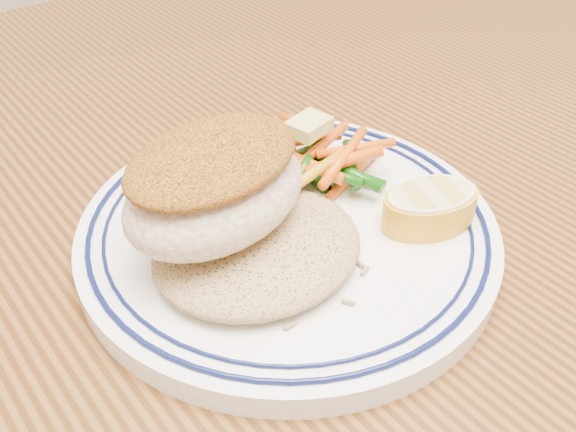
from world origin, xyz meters
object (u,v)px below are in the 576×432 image
at_px(plate, 288,230).
at_px(vegetable_pile, 302,159).
at_px(dining_table, 256,334).
at_px(fish_fillet, 215,185).
at_px(rice_pilaf, 257,243).
at_px(lemon_wedge, 430,206).

height_order(plate, vegetable_pile, vegetable_pile).
distance_m(dining_table, fish_fillet, 0.16).
bearing_deg(rice_pilaf, lemon_wedge, -20.54).
xyz_separation_m(plate, rice_pilaf, (-0.03, -0.01, 0.02)).
height_order(dining_table, rice_pilaf, rice_pilaf).
height_order(dining_table, vegetable_pile, vegetable_pile).
bearing_deg(vegetable_pile, dining_table, -170.47).
height_order(dining_table, lemon_wedge, lemon_wedge).
bearing_deg(plate, dining_table, 112.31).
bearing_deg(lemon_wedge, fish_fillet, 152.37).
relative_size(fish_fillet, lemon_wedge, 1.75).
height_order(vegetable_pile, lemon_wedge, vegetable_pile).
distance_m(fish_fillet, vegetable_pile, 0.09).
bearing_deg(dining_table, plate, -67.69).
bearing_deg(dining_table, lemon_wedge, -45.19).
bearing_deg(fish_fillet, plate, -7.75).
height_order(rice_pilaf, vegetable_pile, vegetable_pile).
bearing_deg(fish_fillet, dining_table, 28.14).
distance_m(dining_table, plate, 0.11).
distance_m(fish_fillet, lemon_wedge, 0.12).
distance_m(plate, rice_pilaf, 0.04).
relative_size(rice_pilaf, vegetable_pile, 1.06).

